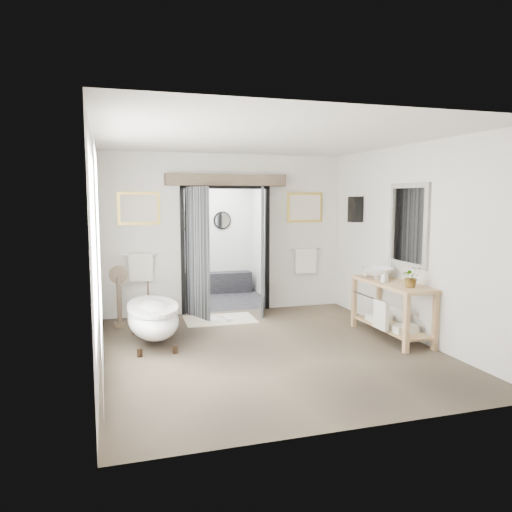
% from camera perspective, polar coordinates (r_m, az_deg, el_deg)
% --- Properties ---
extents(ground_plane, '(5.00, 5.00, 0.00)m').
position_cam_1_polar(ground_plane, '(7.07, 1.45, -10.67)').
color(ground_plane, brown).
extents(room_shell, '(4.52, 5.02, 2.91)m').
position_cam_1_polar(room_shell, '(6.61, 1.57, 4.52)').
color(room_shell, beige).
rests_on(room_shell, ground_plane).
extents(shower_room, '(2.22, 2.01, 2.51)m').
position_cam_1_polar(shower_room, '(10.67, -5.34, 0.20)').
color(shower_room, black).
rests_on(shower_room, ground_plane).
extents(back_wall_dressing, '(3.82, 0.79, 2.52)m').
position_cam_1_polar(back_wall_dressing, '(8.98, -3.21, 3.21)').
color(back_wall_dressing, black).
rests_on(back_wall_dressing, ground_plane).
extents(clawfoot_tub, '(0.72, 1.60, 0.78)m').
position_cam_1_polar(clawfoot_tub, '(7.41, -11.70, -6.91)').
color(clawfoot_tub, '#36281B').
rests_on(clawfoot_tub, ground_plane).
extents(vanity, '(0.57, 1.60, 0.85)m').
position_cam_1_polar(vanity, '(7.80, 15.14, -5.40)').
color(vanity, tan).
rests_on(vanity, ground_plane).
extents(pedestal_mirror, '(0.30, 0.19, 1.01)m').
position_cam_1_polar(pedestal_mirror, '(8.47, -15.37, -4.94)').
color(pedestal_mirror, brown).
rests_on(pedestal_mirror, ground_plane).
extents(rug, '(1.23, 0.85, 0.01)m').
position_cam_1_polar(rug, '(8.73, -4.15, -7.24)').
color(rug, beige).
rests_on(rug, ground_plane).
extents(slippers, '(0.36, 0.27, 0.05)m').
position_cam_1_polar(slippers, '(8.61, -4.07, -7.21)').
color(slippers, silver).
rests_on(slippers, rug).
extents(basin, '(0.61, 0.61, 0.17)m').
position_cam_1_polar(basin, '(8.01, 13.70, -1.92)').
color(basin, white).
rests_on(basin, vanity).
extents(plant, '(0.33, 0.31, 0.30)m').
position_cam_1_polar(plant, '(7.34, 17.34, -2.30)').
color(plant, gray).
rests_on(plant, vanity).
extents(soap_bottle_a, '(0.09, 0.10, 0.17)m').
position_cam_1_polar(soap_bottle_a, '(7.68, 14.47, -2.30)').
color(soap_bottle_a, gray).
rests_on(soap_bottle_a, vanity).
extents(soap_bottle_b, '(0.15, 0.15, 0.18)m').
position_cam_1_polar(soap_bottle_b, '(8.18, 12.53, -1.68)').
color(soap_bottle_b, gray).
rests_on(soap_bottle_b, vanity).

